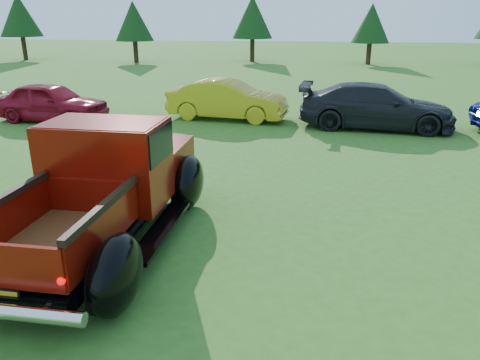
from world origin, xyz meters
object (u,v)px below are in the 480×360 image
Objects in this scene: pickup_truck at (109,183)px; tree_mid_left at (253,17)px; tree_mid_right at (371,23)px; show_car_red at (51,102)px; show_car_yellow at (227,100)px; show_car_grey at (376,106)px; tree_west at (134,21)px; tree_far_west at (20,15)px.

tree_mid_left is at bearing 93.33° from pickup_truck.
tree_mid_right reaches higher than show_car_red.
tree_mid_left is at bearing 173.66° from tree_mid_right.
tree_mid_left is at bearing -5.62° from show_car_red.
tree_mid_left is 0.91× the size of pickup_truck.
show_car_red is (-5.72, 8.49, -0.27)m from pickup_truck.
show_car_grey reaches higher than show_car_yellow.
pickup_truck is at bearing -71.21° from tree_west.
pickup_truck reaches higher than show_car_yellow.
show_car_red is at bearing -101.58° from tree_mid_left.
tree_west is 0.83× the size of pickup_truck.
tree_far_west is at bearing 39.04° from show_car_red.
tree_mid_left is 31.55m from pickup_truck.
tree_west is at bearing 17.55° from show_car_red.
tree_west is at bearing -176.82° from tree_mid_right.
show_car_red is at bearing -56.92° from tree_far_west.
tree_west is 0.90× the size of show_car_grey.
tree_mid_right is at bearing -12.12° from show_car_yellow.
tree_mid_right is 22.19m from show_car_yellow.
tree_mid_left is 1.14× the size of tree_mid_right.
tree_far_west is 1.02× the size of show_car_grey.
show_car_red is 0.94× the size of show_car_yellow.
tree_mid_left is 1.16× the size of show_car_yellow.
tree_mid_left is (19.00, 1.00, -0.14)m from tree_far_west.
tree_west is 1.14× the size of show_car_red.
tree_mid_left reaches higher than tree_mid_right.
tree_far_west is 1.04× the size of tree_mid_left.
tree_mid_left reaches higher than show_car_grey.
show_car_grey is at bearing -39.90° from tree_far_west.
show_car_red is at bearing -78.41° from tree_west.
tree_far_west is 33.58m from show_car_grey.
show_car_yellow reaches higher than show_car_red.
tree_far_west is 1.13× the size of tree_west.
show_car_yellow is (-7.50, -20.76, -2.26)m from tree_mid_right.
show_car_yellow is at bearing -45.36° from tree_far_west.
tree_mid_right is at bearing -0.00° from tree_far_west.
tree_mid_left is at bearing 22.19° from show_car_grey.
show_car_yellow is (0.49, 9.68, -0.25)m from pickup_truck.
show_car_red is (-13.70, -21.95, -2.28)m from tree_mid_right.
tree_far_west is 29.31m from show_car_yellow.
tree_mid_right reaches higher than show_car_yellow.
tree_far_west reaches higher than tree_west.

